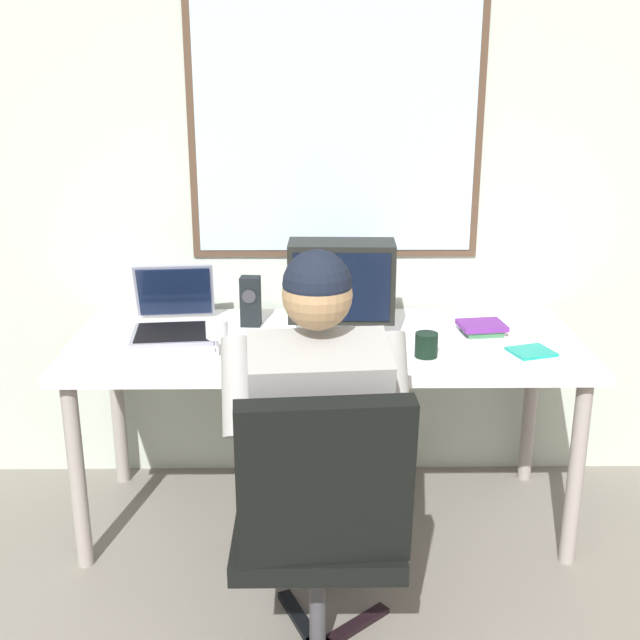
{
  "coord_description": "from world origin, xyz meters",
  "views": [
    {
      "loc": [
        0.23,
        -0.45,
        1.72
      ],
      "look_at": [
        0.25,
        1.93,
        0.95
      ],
      "focal_mm": 44.71,
      "sensor_mm": 36.0,
      "label": 1
    }
  ],
  "objects_px": {
    "desk_speaker": "(251,301)",
    "laptop": "(174,314)",
    "desk": "(326,357)",
    "office_chair": "(321,517)",
    "wine_glass": "(217,331)",
    "cd_case": "(531,352)",
    "coffee_mug": "(426,345)",
    "person_seated": "(314,436)",
    "crt_monitor": "(341,284)",
    "book_stack": "(482,328)"
  },
  "relations": [
    {
      "from": "wine_glass",
      "to": "book_stack",
      "type": "xyz_separation_m",
      "value": [
        0.96,
        0.24,
        -0.07
      ]
    },
    {
      "from": "office_chair",
      "to": "desk_speaker",
      "type": "relative_size",
      "value": 4.85
    },
    {
      "from": "desk",
      "to": "cd_case",
      "type": "relative_size",
      "value": 10.8
    },
    {
      "from": "desk",
      "to": "office_chair",
      "type": "relative_size",
      "value": 2.01
    },
    {
      "from": "wine_glass",
      "to": "laptop",
      "type": "bearing_deg",
      "value": 123.64
    },
    {
      "from": "crt_monitor",
      "to": "cd_case",
      "type": "height_order",
      "value": "crt_monitor"
    },
    {
      "from": "cd_case",
      "to": "book_stack",
      "type": "bearing_deg",
      "value": 121.66
    },
    {
      "from": "coffee_mug",
      "to": "cd_case",
      "type": "bearing_deg",
      "value": 4.58
    },
    {
      "from": "desk",
      "to": "person_seated",
      "type": "height_order",
      "value": "person_seated"
    },
    {
      "from": "crt_monitor",
      "to": "desk",
      "type": "bearing_deg",
      "value": 168.01
    },
    {
      "from": "wine_glass",
      "to": "desk_speaker",
      "type": "xyz_separation_m",
      "value": [
        0.09,
        0.35,
        0.0
      ]
    },
    {
      "from": "book_stack",
      "to": "laptop",
      "type": "bearing_deg",
      "value": 177.17
    },
    {
      "from": "book_stack",
      "to": "cd_case",
      "type": "bearing_deg",
      "value": -58.34
    },
    {
      "from": "desk_speaker",
      "to": "laptop",
      "type": "bearing_deg",
      "value": -169.92
    },
    {
      "from": "desk",
      "to": "wine_glass",
      "type": "bearing_deg",
      "value": -153.6
    },
    {
      "from": "crt_monitor",
      "to": "desk_speaker",
      "type": "bearing_deg",
      "value": 153.26
    },
    {
      "from": "cd_case",
      "to": "coffee_mug",
      "type": "relative_size",
      "value": 2.05
    },
    {
      "from": "cd_case",
      "to": "coffee_mug",
      "type": "xyz_separation_m",
      "value": [
        -0.37,
        -0.03,
        0.04
      ]
    },
    {
      "from": "cd_case",
      "to": "coffee_mug",
      "type": "bearing_deg",
      "value": -175.42
    },
    {
      "from": "wine_glass",
      "to": "office_chair",
      "type": "bearing_deg",
      "value": -62.73
    },
    {
      "from": "person_seated",
      "to": "cd_case",
      "type": "relative_size",
      "value": 7.22
    },
    {
      "from": "laptop",
      "to": "crt_monitor",
      "type": "bearing_deg",
      "value": -10.89
    },
    {
      "from": "desk",
      "to": "crt_monitor",
      "type": "height_order",
      "value": "crt_monitor"
    },
    {
      "from": "desk_speaker",
      "to": "coffee_mug",
      "type": "xyz_separation_m",
      "value": [
        0.63,
        -0.35,
        -0.05
      ]
    },
    {
      "from": "wine_glass",
      "to": "cd_case",
      "type": "distance_m",
      "value": 1.1
    },
    {
      "from": "person_seated",
      "to": "desk_speaker",
      "type": "bearing_deg",
      "value": 107.23
    },
    {
      "from": "desk_speaker",
      "to": "desk",
      "type": "bearing_deg",
      "value": -29.22
    },
    {
      "from": "desk",
      "to": "desk_speaker",
      "type": "relative_size",
      "value": 9.72
    },
    {
      "from": "crt_monitor",
      "to": "coffee_mug",
      "type": "relative_size",
      "value": 4.53
    },
    {
      "from": "person_seated",
      "to": "cd_case",
      "type": "bearing_deg",
      "value": 30.5
    },
    {
      "from": "wine_glass",
      "to": "coffee_mug",
      "type": "bearing_deg",
      "value": -0.32
    },
    {
      "from": "desk_speaker",
      "to": "office_chair",
      "type": "bearing_deg",
      "value": -75.85
    },
    {
      "from": "office_chair",
      "to": "wine_glass",
      "type": "height_order",
      "value": "office_chair"
    },
    {
      "from": "person_seated",
      "to": "crt_monitor",
      "type": "relative_size",
      "value": 3.26
    },
    {
      "from": "laptop",
      "to": "desk_speaker",
      "type": "distance_m",
      "value": 0.29
    },
    {
      "from": "wine_glass",
      "to": "person_seated",
      "type": "bearing_deg",
      "value": -52.16
    },
    {
      "from": "crt_monitor",
      "to": "coffee_mug",
      "type": "xyz_separation_m",
      "value": [
        0.29,
        -0.18,
        -0.17
      ]
    },
    {
      "from": "laptop",
      "to": "book_stack",
      "type": "relative_size",
      "value": 2.1
    },
    {
      "from": "desk",
      "to": "coffee_mug",
      "type": "bearing_deg",
      "value": -29.18
    },
    {
      "from": "desk_speaker",
      "to": "book_stack",
      "type": "bearing_deg",
      "value": -7.09
    },
    {
      "from": "desk",
      "to": "office_chair",
      "type": "height_order",
      "value": "office_chair"
    },
    {
      "from": "person_seated",
      "to": "coffee_mug",
      "type": "bearing_deg",
      "value": 47.13
    },
    {
      "from": "laptop",
      "to": "wine_glass",
      "type": "distance_m",
      "value": 0.36
    },
    {
      "from": "coffee_mug",
      "to": "office_chair",
      "type": "bearing_deg",
      "value": -118.98
    },
    {
      "from": "person_seated",
      "to": "wine_glass",
      "type": "relative_size",
      "value": 9.43
    },
    {
      "from": "person_seated",
      "to": "cd_case",
      "type": "xyz_separation_m",
      "value": [
        0.76,
        0.45,
        0.1
      ]
    },
    {
      "from": "coffee_mug",
      "to": "desk_speaker",
      "type": "bearing_deg",
      "value": 150.8
    },
    {
      "from": "office_chair",
      "to": "cd_case",
      "type": "bearing_deg",
      "value": 43.22
    },
    {
      "from": "book_stack",
      "to": "coffee_mug",
      "type": "height_order",
      "value": "coffee_mug"
    },
    {
      "from": "office_chair",
      "to": "wine_glass",
      "type": "xyz_separation_m",
      "value": [
        -0.35,
        0.68,
        0.31
      ]
    }
  ]
}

